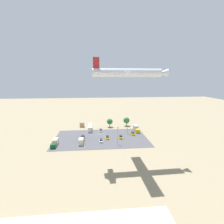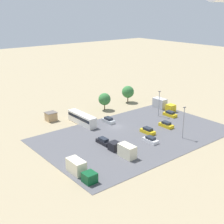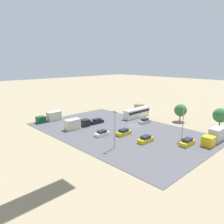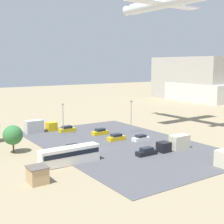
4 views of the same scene
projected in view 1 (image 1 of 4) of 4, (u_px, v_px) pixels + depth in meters
name	position (u px, v px, depth m)	size (l,w,h in m)	color
ground_plane	(101.00, 134.00, 108.68)	(400.00, 400.00, 0.00)	gray
parking_lot_surface	(101.00, 138.00, 100.92)	(52.70, 33.08, 0.08)	#4C4C51
shed_building	(82.00, 125.00, 123.84)	(3.29, 3.07, 2.76)	tan
bus	(90.00, 127.00, 115.95)	(2.59, 11.89, 3.23)	silver
parked_car_0	(121.00, 137.00, 100.40)	(1.91, 4.55, 1.65)	gold
parked_car_1	(107.00, 137.00, 99.69)	(1.95, 4.53, 1.66)	gold
parked_car_2	(133.00, 133.00, 106.86)	(1.95, 4.70, 1.65)	gold
parked_car_3	(101.00, 131.00, 112.75)	(1.93, 4.38, 1.66)	#ADB2B7
parked_car_4	(101.00, 141.00, 94.69)	(1.94, 4.29, 1.50)	silver
parked_car_5	(83.00, 137.00, 100.37)	(1.78, 4.68, 1.63)	black
parked_truck_0	(136.00, 129.00, 113.58)	(2.57, 8.79, 3.45)	gold
parked_truck_1	(81.00, 141.00, 92.34)	(2.39, 8.21, 3.06)	black
parked_truck_2	(55.00, 143.00, 89.63)	(2.51, 8.54, 3.02)	#0C4723
tree_near_shed	(126.00, 120.00, 126.22)	(4.47, 4.47, 6.24)	brown
tree_apron_mid	(110.00, 122.00, 123.31)	(4.20, 4.20, 5.97)	brown
light_pole_lot_centre	(118.00, 135.00, 91.23)	(0.90, 0.28, 8.85)	gray
light_pole_lot_edge	(127.00, 126.00, 108.23)	(0.90, 0.28, 8.36)	gray
airplane	(130.00, 73.00, 72.70)	(32.17, 26.36, 7.81)	silver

